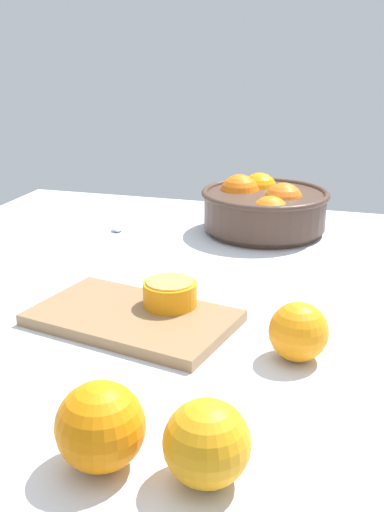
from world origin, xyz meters
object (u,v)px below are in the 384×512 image
object	(u,v)px
fruit_bowl	(264,207)
loose_orange_3	(207,443)
orange_half_0	(170,293)
loose_orange_2	(100,426)
spoon	(116,224)
cutting_board	(133,318)
loose_orange_1	(298,332)

from	to	relation	value
fruit_bowl	loose_orange_3	size ratio (longest dim) A/B	3.26
orange_half_0	loose_orange_3	size ratio (longest dim) A/B	0.97
loose_orange_2	spoon	distance (cm)	77.46
cutting_board	spoon	bearing A→B (deg)	115.71
orange_half_0	loose_orange_1	size ratio (longest dim) A/B	1.04
cutting_board	loose_orange_3	xyz separation A→B (cm)	(18.21, -28.26, 3.13)
cutting_board	orange_half_0	world-z (taller)	orange_half_0
fruit_bowl	orange_half_0	xyz separation A→B (cm)	(-5.59, -43.59, -1.74)
spoon	loose_orange_2	bearing A→B (deg)	-67.98
loose_orange_2	spoon	world-z (taller)	loose_orange_2
loose_orange_1	spoon	distance (cm)	63.92
orange_half_0	loose_orange_2	distance (cm)	33.12
fruit_bowl	orange_half_0	distance (cm)	43.98
fruit_bowl	loose_orange_1	bearing A→B (deg)	-75.35
cutting_board	loose_orange_2	xyz separation A→B (cm)	(8.39, -28.89, 3.37)
fruit_bowl	loose_orange_2	bearing A→B (deg)	-91.02
loose_orange_1	cutting_board	bearing A→B (deg)	171.05
cutting_board	spoon	xyz separation A→B (cm)	(-20.62, 42.84, -0.37)
loose_orange_1	loose_orange_3	xyz separation A→B (cm)	(-4.93, -24.62, 0.27)
loose_orange_2	loose_orange_3	world-z (taller)	loose_orange_2
loose_orange_2	spoon	bearing A→B (deg)	112.02
orange_half_0	spoon	world-z (taller)	orange_half_0
cutting_board	loose_orange_1	xyz separation A→B (cm)	(23.14, -3.64, 2.87)
loose_orange_1	loose_orange_2	size ratio (longest dim) A/B	0.88
orange_half_0	spoon	bearing A→B (deg)	122.52
loose_orange_3	spoon	world-z (taller)	loose_orange_3
loose_orange_1	spoon	bearing A→B (deg)	133.27
cutting_board	loose_orange_2	bearing A→B (deg)	-73.80
cutting_board	orange_half_0	size ratio (longest dim) A/B	3.58
spoon	loose_orange_3	bearing A→B (deg)	-61.36
orange_half_0	loose_orange_2	xyz separation A→B (cm)	(4.23, -32.84, 0.74)
fruit_bowl	loose_orange_2	world-z (taller)	fruit_bowl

